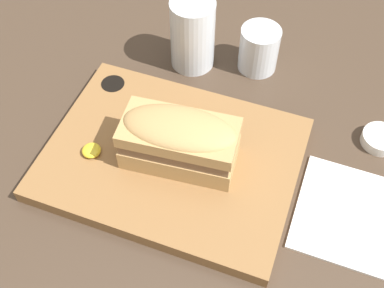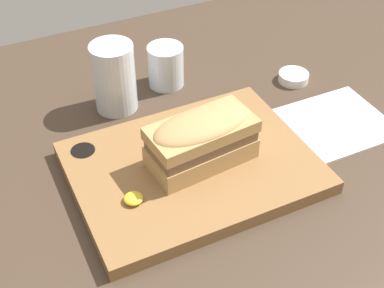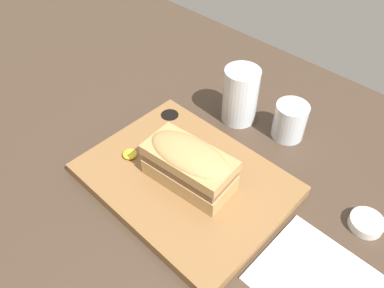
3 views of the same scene
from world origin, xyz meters
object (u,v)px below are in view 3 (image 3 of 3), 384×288
object	(u,v)px
water_glass	(240,99)
condiment_dish	(366,223)
sandwich	(189,164)
napkin	(317,281)
serving_board	(185,179)
wine_glass	(289,123)

from	to	relation	value
water_glass	condiment_dish	world-z (taller)	water_glass
water_glass	condiment_dish	distance (cm)	32.04
condiment_dish	sandwich	bearing A→B (deg)	-151.24
water_glass	napkin	bearing A→B (deg)	-33.22
napkin	condiment_dish	bearing A→B (deg)	86.88
napkin	serving_board	bearing A→B (deg)	-179.63
water_glass	napkin	size ratio (longest dim) A/B	0.71
wine_glass	water_glass	bearing A→B (deg)	-165.16
napkin	condiment_dish	distance (cm)	13.52
condiment_dish	wine_glass	bearing A→B (deg)	156.44
serving_board	wine_glass	world-z (taller)	wine_glass
serving_board	wine_glass	size ratio (longest dim) A/B	4.61
serving_board	wine_glass	distance (cm)	23.62
sandwich	water_glass	xyz separation A→B (cm)	(-5.67, 20.35, -1.31)
wine_glass	napkin	distance (cm)	30.42
water_glass	napkin	world-z (taller)	water_glass
serving_board	condiment_dish	xyz separation A→B (cm)	(26.81, 13.66, -0.29)
serving_board	sandwich	xyz separation A→B (cm)	(1.38, -0.30, 5.29)
wine_glass	napkin	xyz separation A→B (cm)	(20.14, -22.59, -3.04)
wine_glass	napkin	world-z (taller)	wine_glass
serving_board	sandwich	distance (cm)	5.48
sandwich	condiment_dish	distance (cm)	29.54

